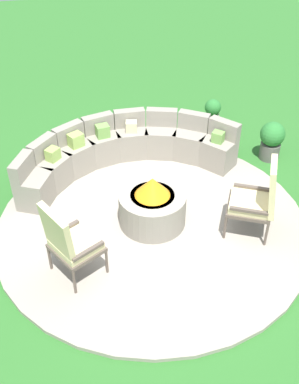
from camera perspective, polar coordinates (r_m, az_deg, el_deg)
ground_plane at (r=6.86m, az=0.34°, el=-3.98°), size 24.00×24.00×0.00m
patio_circle at (r=6.84m, az=0.34°, el=-3.79°), size 4.50×4.50×0.06m
fire_pit at (r=6.62m, az=0.35°, el=-1.62°), size 0.96×0.96×0.77m
curved_stone_bench at (r=7.73m, az=-3.37°, el=5.03°), size 3.65×1.59×0.79m
lounge_chair_front_left at (r=5.76m, az=-9.83°, el=-5.95°), size 0.76×0.79×1.14m
lounge_chair_front_right at (r=6.48m, az=13.15°, el=-0.70°), size 0.81×0.80×1.16m
potted_plant_3 at (r=8.30m, az=14.71°, el=6.27°), size 0.42×0.42×0.70m
potted_plant_4 at (r=8.98m, az=7.68°, el=9.45°), size 0.30×0.30×0.63m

